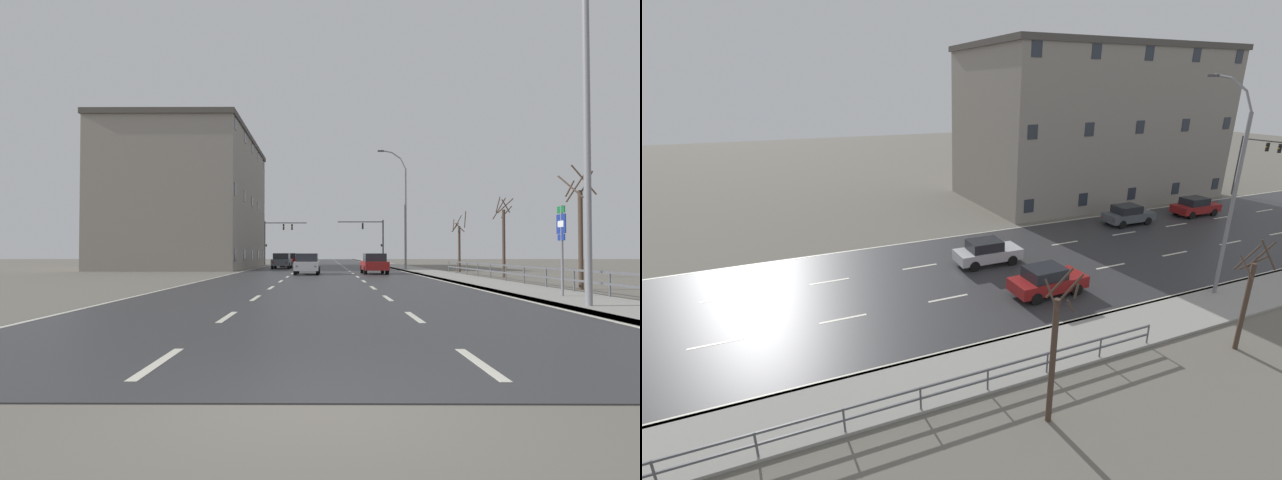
% 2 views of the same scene
% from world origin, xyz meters
% --- Properties ---
extents(ground_plane, '(160.00, 160.00, 0.12)m').
position_xyz_m(ground_plane, '(0.00, 48.00, -0.06)').
color(ground_plane, '#666056').
extents(road_asphalt_strip, '(14.00, 120.00, 0.03)m').
position_xyz_m(road_asphalt_strip, '(0.00, 60.00, 0.01)').
color(road_asphalt_strip, '#303033').
rests_on(road_asphalt_strip, ground).
extents(guardrail, '(0.07, 30.51, 1.00)m').
position_xyz_m(guardrail, '(9.85, 19.88, 0.71)').
color(guardrail, '#515459').
rests_on(guardrail, ground).
extents(street_lamp_midground, '(2.64, 0.24, 11.11)m').
position_xyz_m(street_lamp_midground, '(7.43, 42.14, 5.42)').
color(street_lamp_midground, slate).
rests_on(street_lamp_midground, ground).
extents(traffic_signal_left, '(5.77, 0.36, 5.91)m').
position_xyz_m(traffic_signal_left, '(-6.44, 64.67, 4.12)').
color(traffic_signal_left, '#38383A').
rests_on(traffic_signal_left, ground).
extents(car_mid_centre, '(1.93, 4.15, 1.57)m').
position_xyz_m(car_mid_centre, '(-4.17, 47.19, 0.80)').
color(car_mid_centre, '#474C51').
rests_on(car_mid_centre, ground).
extents(car_distant, '(1.92, 4.14, 1.57)m').
position_xyz_m(car_distant, '(3.93, 34.02, 0.80)').
color(car_distant, maroon).
rests_on(car_distant, ground).
extents(car_near_left, '(1.92, 4.15, 1.57)m').
position_xyz_m(car_near_left, '(-3.86, 54.39, 0.80)').
color(car_near_left, maroon).
rests_on(car_near_left, ground).
extents(car_far_right, '(1.90, 4.13, 1.57)m').
position_xyz_m(car_far_right, '(-1.14, 33.01, 0.80)').
color(car_far_right, '#B7B7BC').
rests_on(car_far_right, ground).
extents(brick_building, '(13.47, 24.42, 14.15)m').
position_xyz_m(brick_building, '(-14.33, 50.86, 7.08)').
color(brick_building, gray).
rests_on(brick_building, ground).
extents(bare_tree_mid, '(1.35, 1.15, 5.39)m').
position_xyz_m(bare_tree_mid, '(11.94, 28.73, 2.60)').
color(bare_tree_mid, '#423328').
rests_on(bare_tree_mid, ground).
extents(bare_tree_far, '(1.23, 1.28, 5.11)m').
position_xyz_m(bare_tree_far, '(11.53, 38.39, 2.31)').
color(bare_tree_far, '#423328').
rests_on(bare_tree_far, ground).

